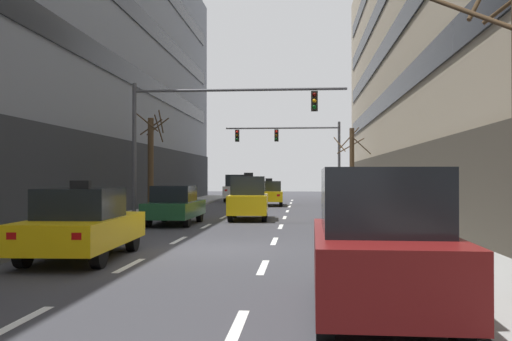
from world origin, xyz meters
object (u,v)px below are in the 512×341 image
Objects in this scene: taxi_driving_0 at (269,193)px; car_driving_3 at (237,188)px; taxi_driving_4 at (83,224)px; traffic_signal_1 at (298,145)px; street_tree_2 at (151,162)px; taxi_driving_1 at (249,198)px; car_parked_0 at (379,242)px; traffic_signal_0 at (201,122)px; street_tree_0 at (352,165)px; car_driving_2 at (175,205)px.

taxi_driving_0 is 6.94m from car_driving_3.
traffic_signal_1 is at bearing 79.13° from taxi_driving_4.
taxi_driving_1 is at bearing -28.26° from street_tree_2.
car_parked_0 is 0.55× the size of traffic_signal_1.
car_driving_3 is 21.30m from traffic_signal_0.
traffic_signal_0 reaches higher than street_tree_0.
taxi_driving_4 is (-0.05, -31.61, -0.22)m from car_driving_3.
traffic_signal_1 is (-1.43, 30.87, 3.16)m from car_parked_0.
street_tree_2 is at bearing 125.36° from traffic_signal_0.
traffic_signal_1 is at bearing 72.67° from car_driving_2.
car_driving_3 is 0.85× the size of street_tree_2.
taxi_driving_1 is 12.41m from street_tree_0.
taxi_driving_4 is at bearing -109.84° from street_tree_0.
taxi_driving_4 is 8.11m from car_parked_0.
taxi_driving_4 reaches higher than car_driving_2.
taxi_driving_1 reaches higher than car_parked_0.
taxi_driving_0 is 1.08× the size of taxi_driving_1.
car_driving_2 is 16.20m from car_parked_0.
traffic_signal_0 is 15.13m from street_tree_0.
street_tree_0 is at bearing -32.88° from traffic_signal_1.
car_driving_3 is (-2.75, 18.89, 0.07)m from taxi_driving_1.
taxi_driving_4 is 11.19m from traffic_signal_0.
car_driving_3 is at bearing 130.65° from traffic_signal_1.
car_driving_2 is at bearing 90.11° from taxi_driving_4.
traffic_signal_1 is 4.46m from street_tree_0.
taxi_driving_1 is at bearing 101.46° from car_parked_0.
taxi_driving_4 is at bearing -96.77° from taxi_driving_0.
taxi_driving_0 is 1.06× the size of car_driving_2.
car_parked_0 is 0.48× the size of traffic_signal_0.
car_parked_0 is at bearing -83.62° from taxi_driving_0.
traffic_signal_0 is at bearing 84.80° from taxi_driving_4.
taxi_driving_0 is 0.98× the size of taxi_driving_4.
street_tree_0 is at bearing 85.77° from car_parked_0.
taxi_driving_4 is (-2.81, -12.72, -0.15)m from taxi_driving_1.
taxi_driving_1 is 0.98× the size of car_driving_2.
traffic_signal_0 is at bearing -54.64° from street_tree_2.
car_driving_2 is 17.10m from traffic_signal_1.
car_parked_0 is (6.40, -4.98, 0.21)m from taxi_driving_4.
street_tree_2 reaches higher than car_driving_2.
taxi_driving_1 is 0.94× the size of car_driving_3.
traffic_signal_1 reaches higher than taxi_driving_4.
taxi_driving_1 is 13.03m from taxi_driving_4.
traffic_signal_1 is at bearing 75.32° from traffic_signal_0.
car_driving_2 is 0.54× the size of traffic_signal_1.
taxi_driving_1 is at bearing 45.00° from car_driving_2.
car_parked_0 is at bearing -78.54° from taxi_driving_1.
traffic_signal_0 is at bearing -130.83° from taxi_driving_1.
taxi_driving_0 is at bearing 82.11° from traffic_signal_0.
traffic_signal_1 is (4.97, 25.89, 3.37)m from taxi_driving_4.
taxi_driving_4 is at bearing -90.10° from car_driving_3.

